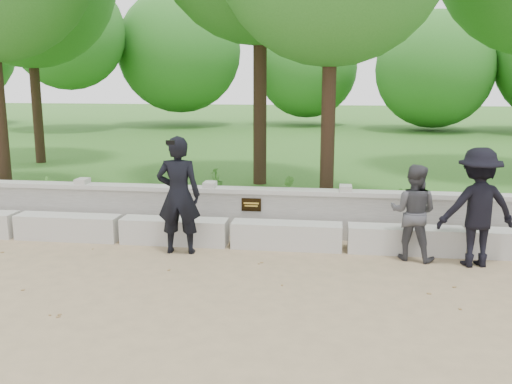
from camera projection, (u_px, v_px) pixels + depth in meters
ground at (206, 284)px, 8.20m from camera, size 80.00×80.00×0.00m
lawn at (287, 151)px, 21.76m from camera, size 40.00×22.00×0.25m
concrete_bench at (230, 233)px, 10.00m from camera, size 11.90×0.45×0.45m
parapet_wall at (237, 211)px, 10.63m from camera, size 12.50×0.35×0.90m
man_main at (179, 195)px, 9.45m from camera, size 0.76×0.68×1.98m
visitor_left at (413, 212)px, 9.16m from camera, size 0.91×0.80×1.56m
visitor_mid at (477, 207)px, 8.83m from camera, size 1.32×0.93×1.87m
shrub_a at (47, 192)px, 11.84m from camera, size 0.40×0.36×0.63m
shrub_b at (288, 188)px, 12.50m from camera, size 0.34×0.36×0.52m
shrub_c at (408, 204)px, 10.86m from camera, size 0.65×0.66×0.56m
shrub_d at (216, 179)px, 13.46m from camera, size 0.36×0.38×0.59m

